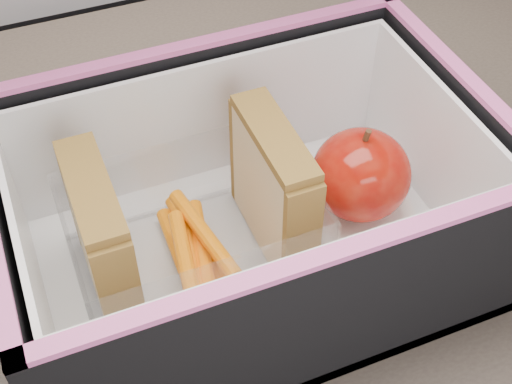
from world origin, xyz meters
TOP-DOWN VIEW (x-y plane):
  - kitchen_table at (0.00, 0.00)m, footprint 1.20×0.80m
  - lunch_bag at (-0.06, -0.05)m, footprint 0.33×0.30m
  - plastic_tub at (-0.10, -0.05)m, footprint 0.17×0.12m
  - sandwich_left at (-0.16, -0.05)m, footprint 0.03×0.09m
  - sandwich_right at (-0.03, -0.05)m, footprint 0.03×0.09m
  - carrot_sticks at (-0.10, -0.05)m, footprint 0.05×0.12m
  - paper_napkin at (0.04, -0.05)m, footprint 0.09×0.09m
  - red_apple at (0.04, -0.05)m, footprint 0.09×0.09m

SIDE VIEW (x-z plane):
  - kitchen_table at x=0.00m, z-range 0.28..1.03m
  - paper_napkin at x=0.04m, z-range 0.77..0.77m
  - carrot_sticks at x=-0.10m, z-range 0.77..0.80m
  - plastic_tub at x=-0.10m, z-range 0.77..0.83m
  - red_apple at x=0.04m, z-range 0.77..0.85m
  - sandwich_left at x=-0.16m, z-range 0.77..0.87m
  - sandwich_right at x=-0.03m, z-range 0.77..0.87m
  - lunch_bag at x=-0.06m, z-range 0.66..0.99m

